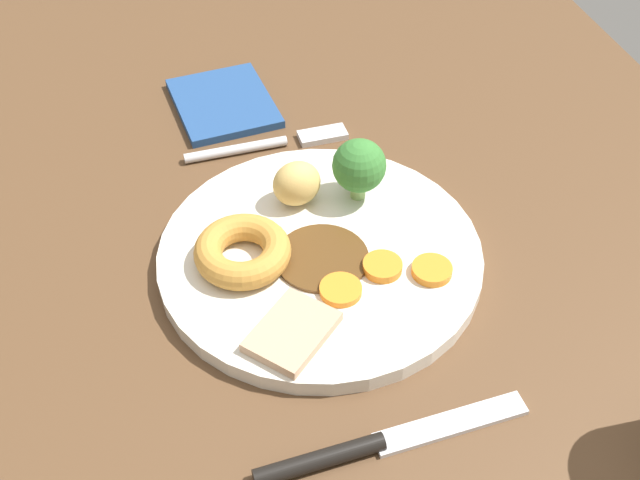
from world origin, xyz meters
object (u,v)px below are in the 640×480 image
yorkshire_pudding (243,251)px  carrot_coin_back (341,290)px  fork (272,144)px  meat_slice_main (292,332)px  roast_potato_left (297,183)px  carrot_coin_front (432,270)px  broccoli_floret (359,166)px  carrot_coin_side (382,267)px  dinner_plate (320,255)px  knife (369,446)px  folded_napkin (224,103)px

yorkshire_pudding → carrot_coin_back: (5.01, 6.29, -0.81)cm
fork → meat_slice_main: bearing=-100.6°
yorkshire_pudding → roast_potato_left: roast_potato_left is taller
carrot_coin_front → broccoli_floret: 10.64cm
yorkshire_pudding → fork: (-15.07, 5.59, -2.10)cm
fork → carrot_coin_back: bearing=-89.5°
yorkshire_pudding → roast_potato_left: 8.02cm
fork → carrot_coin_side: bearing=-78.4°
dinner_plate → carrot_coin_side: (3.35, 3.98, 1.05)cm
knife → dinner_plate: bearing=82.4°
carrot_coin_back → roast_potato_left: bearing=-176.5°
meat_slice_main → knife: 9.69cm
yorkshire_pudding → meat_slice_main: bearing=13.4°
carrot_coin_back → knife: bearing=-7.6°
yorkshire_pudding → carrot_coin_front: 14.34cm
yorkshire_pudding → carrot_coin_back: 8.08cm
roast_potato_left → broccoli_floret: bearing=82.1°
yorkshire_pudding → carrot_coin_side: size_ratio=2.46×
roast_potato_left → broccoli_floret: broccoli_floret is taller
meat_slice_main → carrot_coin_front: meat_slice_main is taller
dinner_plate → folded_napkin: (-22.90, -3.60, -0.30)cm
carrot_coin_front → knife: 15.11cm
broccoli_floret → folded_napkin: (-17.68, -8.28, -4.18)cm
carrot_coin_back → carrot_coin_side: 3.93cm
broccoli_floret → knife: broccoli_floret is taller
meat_slice_main → yorkshire_pudding: (-7.99, -1.90, 0.69)cm
yorkshire_pudding → carrot_coin_front: bearing=69.8°
carrot_coin_side → fork: size_ratio=0.20×
meat_slice_main → carrot_coin_front: 11.94cm
yorkshire_pudding → knife: bearing=15.2°
roast_potato_left → broccoli_floret: (0.70, 5.04, 1.27)cm
meat_slice_main → yorkshire_pudding: bearing=-166.6°
yorkshire_pudding → carrot_coin_side: yorkshire_pudding is taller
knife → fork: bearing=85.3°
roast_potato_left → knife: roast_potato_left is taller
meat_slice_main → knife: (9.18, 2.77, -1.35)cm
dinner_plate → carrot_coin_front: 8.84cm
dinner_plate → roast_potato_left: bearing=-176.6°
meat_slice_main → yorkshire_pudding: size_ratio=0.84×
dinner_plate → meat_slice_main: bearing=-28.0°
broccoli_floret → fork: (-10.14, -5.09, -4.19)cm
roast_potato_left → carrot_coin_side: (9.27, 4.33, -1.56)cm
meat_slice_main → folded_napkin: bearing=179.1°
yorkshire_pudding → broccoli_floret: broccoli_floret is taller
fork → yorkshire_pudding: bearing=-111.9°
dinner_plate → carrot_coin_front: carrot_coin_front is taller
roast_potato_left → broccoli_floret: 5.24cm
knife → carrot_coin_front: bearing=51.3°
roast_potato_left → folded_napkin: bearing=-169.2°
carrot_coin_side → broccoli_floret: size_ratio=0.55×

